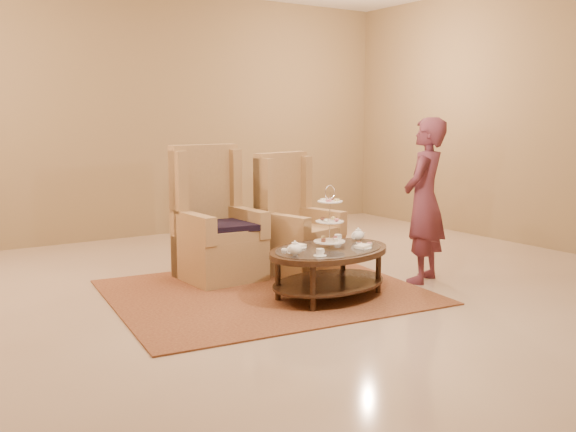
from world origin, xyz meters
TOP-DOWN VIEW (x-y plane):
  - ground at (0.00, 0.00)m, footprint 8.00×8.00m
  - ceiling at (0.00, 0.00)m, footprint 8.00×8.00m
  - wall_back at (0.00, 4.00)m, footprint 8.00×0.04m
  - wall_right at (4.00, 0.00)m, footprint 0.04×8.00m
  - rug at (-0.21, 0.41)m, footprint 3.15×2.72m
  - tea_table at (0.21, -0.07)m, footprint 1.42×1.09m
  - armchair_left at (-0.35, 1.21)m, footprint 0.80×0.83m
  - armchair_right at (0.50, 0.97)m, footprint 0.86×0.88m
  - person at (1.41, -0.10)m, footprint 0.74×0.65m

SIDE VIEW (x-z plane):
  - ground at x=0.00m, z-range 0.00..0.00m
  - ceiling at x=0.00m, z-range -0.01..0.01m
  - rug at x=-0.21m, z-range 0.00..0.02m
  - tea_table at x=0.21m, z-range -0.15..0.93m
  - armchair_right at x=0.50m, z-range -0.22..1.11m
  - armchair_left at x=-0.35m, z-range -0.23..1.19m
  - person at x=1.41m, z-range 0.00..1.71m
  - wall_back at x=0.00m, z-range 0.00..3.50m
  - wall_right at x=4.00m, z-range 0.00..3.50m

